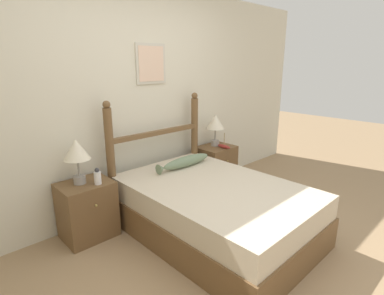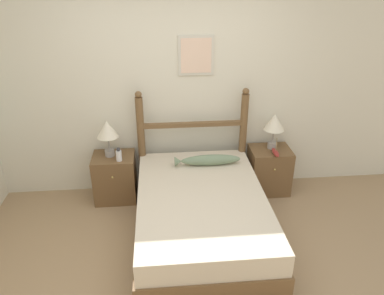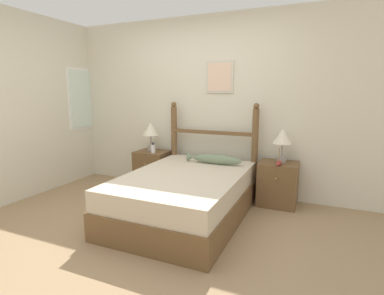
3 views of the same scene
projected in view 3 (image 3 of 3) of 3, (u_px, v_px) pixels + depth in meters
The scene contains 11 objects.
ground_plane at pixel (140, 236), 3.12m from camera, with size 16.00×16.00×0.00m, color #9E7F5B.
wall_back at pixel (202, 105), 4.44m from camera, with size 6.40×0.08×2.55m.
bed at pixel (185, 196), 3.55m from camera, with size 1.31×1.93×0.53m.
headboard at pixel (212, 147), 4.30m from camera, with size 1.31×0.09×1.33m.
nightstand_left at pixel (153, 169), 4.67m from camera, with size 0.49×0.43×0.57m.
nightstand_right at pixel (278, 184), 3.93m from camera, with size 0.49×0.43×0.57m.
table_lamp_left at pixel (151, 130), 4.59m from camera, with size 0.25×0.25×0.44m.
table_lamp_right at pixel (283, 138), 3.84m from camera, with size 0.25×0.25×0.44m.
bottle at pixel (153, 148), 4.47m from camera, with size 0.07×0.07×0.16m.
model_boat at pixel (279, 163), 3.75m from camera, with size 0.06×0.22×0.22m.
fish_pillow at pixel (214, 159), 3.97m from camera, with size 0.75×0.12×0.12m.
Camera 3 is at (1.65, -2.44, 1.48)m, focal length 28.00 mm.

